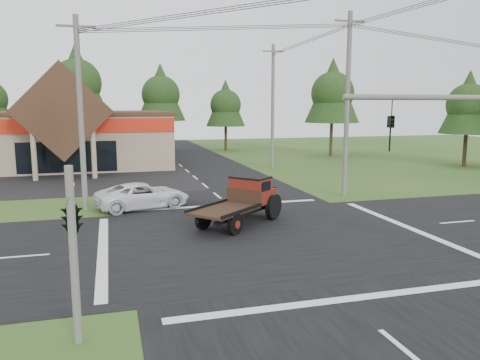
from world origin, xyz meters
name	(u,v)px	position (x,y,z in m)	size (l,w,h in m)	color
ground	(267,238)	(0.00, 0.00, 0.00)	(120.00, 120.00, 0.00)	#2C4F1C
road_ns	(267,237)	(0.00, 0.00, 0.01)	(12.00, 120.00, 0.02)	black
road_ew	(267,237)	(0.00, 0.00, 0.01)	(120.00, 12.00, 0.02)	black
parking_apron	(8,183)	(-14.00, 19.00, 0.01)	(28.00, 14.00, 0.02)	black
cvs_building	(9,138)	(-15.70, 29.57, 2.78)	(30.40, 18.20, 9.19)	#9C806A
traffic_signal_corner	(71,201)	(-7.50, -7.32, 3.52)	(0.53, 2.48, 4.40)	#595651
utility_pole_nw	(81,113)	(-8.00, 8.00, 5.39)	(2.00, 0.30, 10.50)	#595651
utility_pole_ne	(347,104)	(8.00, 8.00, 5.89)	(2.00, 0.30, 11.50)	#595651
utility_pole_n	(273,106)	(8.00, 22.00, 5.74)	(2.00, 0.30, 11.20)	#595651
tree_row_c	(77,80)	(-10.00, 41.00, 8.72)	(7.28, 7.28, 13.13)	#332316
tree_row_d	(161,93)	(0.00, 42.00, 7.38)	(6.16, 6.16, 11.11)	#332316
tree_row_e	(226,103)	(8.00, 40.00, 6.03)	(5.04, 5.04, 9.09)	#332316
tree_side_ne	(333,91)	(18.00, 30.00, 7.38)	(6.16, 6.16, 11.11)	#332316
tree_side_e_near	(468,103)	(26.00, 18.00, 6.03)	(5.04, 5.04, 9.09)	#332316
antique_flatbed_truck	(238,202)	(-0.65, 2.50, 1.15)	(2.10, 5.51, 2.30)	#5B1C0D
white_pickup	(143,195)	(-4.86, 7.62, 0.73)	(2.41, 5.23, 1.45)	white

